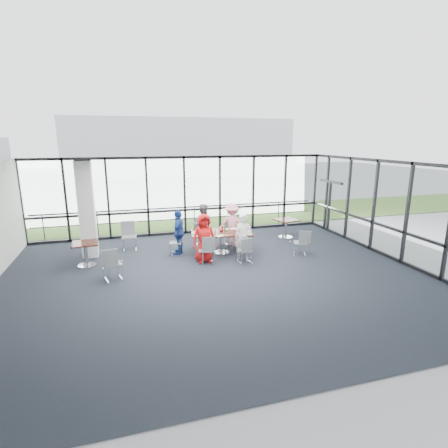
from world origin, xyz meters
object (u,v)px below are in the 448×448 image
object	(u,v)px
diner_near_right	(243,238)
chair_main_fl	(203,233)
main_table	(222,235)
diner_far_right	(232,224)
chair_spare_r	(300,243)
structural_column	(87,210)
side_table_left	(85,247)
chair_main_nl	(206,250)
chair_main_nr	(245,250)
diner_end	(179,232)
chair_main_fr	(231,233)
chair_spare_lb	(129,237)
diner_far_left	(203,225)
chair_main_end	(175,243)
chair_spare_la	(113,264)
side_table_right	(286,222)
diner_near_left	(204,238)

from	to	relation	value
diner_near_right	chair_main_fl	bearing A→B (deg)	134.66
main_table	diner_far_right	bearing A→B (deg)	60.44
chair_spare_r	structural_column	bearing A→B (deg)	-172.79
side_table_left	chair_spare_r	world-z (taller)	chair_spare_r
chair_main_nl	chair_main_nr	xyz separation A→B (m)	(1.22, -0.28, -0.03)
diner_end	structural_column	bearing A→B (deg)	-78.01
chair_main_fr	chair_spare_lb	distance (m)	3.70
diner_far_left	chair_main_nr	xyz separation A→B (m)	(0.90, -2.13, -0.38)
chair_main_nl	chair_main_end	world-z (taller)	chair_main_nl
diner_near_right	chair_main_nl	size ratio (longest dim) A/B	1.73
side_table_left	chair_main_fr	bearing A→B (deg)	10.40
main_table	chair_spare_la	xyz separation A→B (m)	(-3.58, -1.45, -0.17)
side_table_right	chair_main_end	bearing A→B (deg)	-169.21
main_table	side_table_right	distance (m)	3.22
diner_far_right	chair_main_nr	bearing A→B (deg)	107.20
diner_near_right	diner_far_left	xyz separation A→B (m)	(-0.92, 1.89, 0.02)
side_table_left	chair_main_nr	world-z (taller)	chair_main_nr
chair_main_end	chair_main_fl	bearing A→B (deg)	137.66
diner_far_left	chair_main_nr	world-z (taller)	diner_far_left
chair_main_nl	chair_main_nr	distance (m)	1.25
side_table_right	chair_spare_lb	distance (m)	6.07
main_table	chair_spare_r	size ratio (longest dim) A/B	2.59
diner_far_left	diner_far_right	xyz separation A→B (m)	(1.07, -0.19, 0.00)
chair_spare_r	chair_spare_lb	bearing A→B (deg)	-178.53
diner_far_right	chair_main_nr	xyz separation A→B (m)	(-0.18, -1.94, -0.38)
side_table_left	main_table	bearing A→B (deg)	0.81
side_table_right	chair_spare_la	xyz separation A→B (m)	(-6.58, -2.61, -0.16)
diner_near_left	chair_main_fr	bearing A→B (deg)	46.06
main_table	chair_main_fl	distance (m)	1.16
main_table	chair_main_fl	bearing A→B (deg)	121.95
side_table_right	diner_near_right	xyz separation A→B (m)	(-2.54, -2.10, 0.14)
chair_main_nl	diner_far_left	bearing A→B (deg)	95.78
diner_far_left	chair_main_fr	bearing A→B (deg)	-165.02
diner_near_left	diner_near_right	bearing A→B (deg)	-12.21
diner_end	chair_main_end	world-z (taller)	diner_end
diner_end	chair_spare_r	size ratio (longest dim) A/B	1.79
chair_main_fr	diner_far_left	bearing A→B (deg)	-6.84
chair_spare_la	chair_spare_r	xyz separation A→B (m)	(6.08, 0.49, -0.03)
diner_far_left	diner_end	bearing A→B (deg)	53.07
diner_far_right	chair_main_nr	distance (m)	1.98
side_table_left	diner_far_left	xyz separation A→B (m)	(3.95, 1.01, 0.17)
main_table	diner_near_right	world-z (taller)	diner_near_right
side_table_right	chair_spare_la	bearing A→B (deg)	-158.39
main_table	diner_far_right	distance (m)	0.99
chair_main_fr	diner_far_right	bearing A→B (deg)	84.15
chair_main_fr	diner_end	bearing A→B (deg)	13.02
main_table	diner_near_left	xyz separation A→B (m)	(-0.79, -0.72, 0.15)
chair_main_fr	chair_spare_la	size ratio (longest dim) A/B	0.98
structural_column	chair_spare_la	bearing A→B (deg)	-71.81
structural_column	side_table_left	distance (m)	1.38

